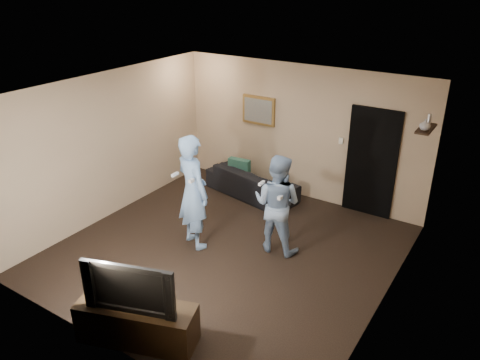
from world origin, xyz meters
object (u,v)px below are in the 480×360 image
Objects in this scene: wii_player_left at (193,192)px; television at (133,284)px; tv_console at (137,323)px; wii_player_right at (277,204)px; sofa at (252,182)px.

television is at bearing -69.97° from wii_player_left.
wii_player_right is (0.42, 2.72, 0.56)m from tv_console.
sofa is 4.34m from television.
sofa is at bearing 94.70° from wii_player_left.
sofa is 1.70× the size of television.
television is (0.00, 0.00, 0.58)m from tv_console.
wii_player_left is 1.17× the size of wii_player_right.
television is at bearing -98.71° from wii_player_right.
wii_player_right is (1.19, 0.59, -0.14)m from wii_player_left.
wii_player_right is at bearing 26.37° from wii_player_left.
television is 2.75m from wii_player_right.
wii_player_right is at bearing 62.57° from television.
wii_player_left reaches higher than tv_console.
tv_console is 2.81m from wii_player_right.
wii_player_right reaches higher than television.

